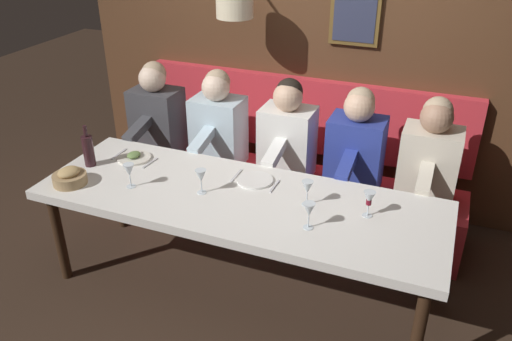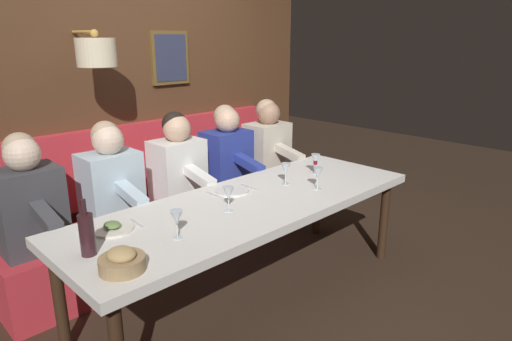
{
  "view_description": "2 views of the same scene",
  "coord_description": "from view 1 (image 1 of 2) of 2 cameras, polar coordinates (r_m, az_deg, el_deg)",
  "views": [
    {
      "loc": [
        -2.58,
        -1.15,
        2.44
      ],
      "look_at": [
        0.05,
        -0.1,
        0.92
      ],
      "focal_mm": 36.63,
      "sensor_mm": 36.0,
      "label": 1
    },
    {
      "loc": [
        -2.06,
        1.96,
        1.8
      ],
      "look_at": [
        0.05,
        -0.1,
        0.92
      ],
      "focal_mm": 31.28,
      "sensor_mm": 36.0,
      "label": 2
    }
  ],
  "objects": [
    {
      "name": "ground_plane",
      "position": [
        3.73,
        -1.76,
        -12.61
      ],
      "size": [
        12.0,
        12.0,
        0.0
      ],
      "primitive_type": "plane",
      "color": "#332319"
    },
    {
      "name": "dining_table",
      "position": [
        3.33,
        -1.93,
        -3.75
      ],
      "size": [
        0.9,
        2.6,
        0.74
      ],
      "color": "silver",
      "rests_on": "ground_plane"
    },
    {
      "name": "banquette_bench",
      "position": [
        4.28,
        2.93,
        -3.04
      ],
      "size": [
        0.52,
        2.8,
        0.45
      ],
      "primitive_type": "cube",
      "color": "red",
      "rests_on": "ground_plane"
    },
    {
      "name": "back_wall_panel",
      "position": [
        4.34,
        5.82,
        13.71
      ],
      "size": [
        0.59,
        4.0,
        2.9
      ],
      "color": "#51331E",
      "rests_on": "ground_plane"
    },
    {
      "name": "diner_nearest",
      "position": [
        3.83,
        18.47,
        1.52
      ],
      "size": [
        0.6,
        0.4,
        0.79
      ],
      "color": "beige",
      "rests_on": "banquette_bench"
    },
    {
      "name": "diner_near",
      "position": [
        3.87,
        10.85,
        2.86
      ],
      "size": [
        0.6,
        0.4,
        0.79
      ],
      "color": "#283893",
      "rests_on": "banquette_bench"
    },
    {
      "name": "diner_middle",
      "position": [
        3.99,
        3.43,
        4.1
      ],
      "size": [
        0.6,
        0.4,
        0.79
      ],
      "color": "white",
      "rests_on": "banquette_bench"
    },
    {
      "name": "diner_far",
      "position": [
        4.19,
        -4.2,
        5.31
      ],
      "size": [
        0.6,
        0.4,
        0.79
      ],
      "color": "silver",
      "rests_on": "banquette_bench"
    },
    {
      "name": "diner_farthest",
      "position": [
        4.46,
        -10.84,
        6.28
      ],
      "size": [
        0.6,
        0.4,
        0.79
      ],
      "color": "#3D3D42",
      "rests_on": "banquette_bench"
    },
    {
      "name": "place_setting_0",
      "position": [
        3.85,
        -13.17,
        1.44
      ],
      "size": [
        0.24,
        0.31,
        0.05
      ],
      "color": "silver",
      "rests_on": "dining_table"
    },
    {
      "name": "place_setting_1",
      "position": [
        3.46,
        -0.1,
        -1.07
      ],
      "size": [
        0.24,
        0.31,
        0.01
      ],
      "color": "white",
      "rests_on": "dining_table"
    },
    {
      "name": "wine_glass_0",
      "position": [
        3.3,
        -6.03,
        -0.67
      ],
      "size": [
        0.07,
        0.07,
        0.16
      ],
      "color": "silver",
      "rests_on": "dining_table"
    },
    {
      "name": "wine_glass_1",
      "position": [
        2.95,
        5.81,
        -4.36
      ],
      "size": [
        0.07,
        0.07,
        0.16
      ],
      "color": "silver",
      "rests_on": "dining_table"
    },
    {
      "name": "wine_glass_2",
      "position": [
        3.12,
        12.25,
        -3.06
      ],
      "size": [
        0.07,
        0.07,
        0.16
      ],
      "color": "silver",
      "rests_on": "dining_table"
    },
    {
      "name": "wine_glass_3",
      "position": [
        3.44,
        -13.69,
        -0.04
      ],
      "size": [
        0.07,
        0.07,
        0.16
      ],
      "color": "silver",
      "rests_on": "dining_table"
    },
    {
      "name": "wine_glass_4",
      "position": [
        3.17,
        5.63,
        -1.91
      ],
      "size": [
        0.07,
        0.07,
        0.16
      ],
      "color": "silver",
      "rests_on": "dining_table"
    },
    {
      "name": "wine_bottle",
      "position": [
        3.8,
        -17.83,
        2.12
      ],
      "size": [
        0.08,
        0.08,
        0.3
      ],
      "color": "#33191E",
      "rests_on": "dining_table"
    },
    {
      "name": "bread_bowl",
      "position": [
        3.63,
        -19.68,
        -0.69
      ],
      "size": [
        0.22,
        0.22,
        0.12
      ],
      "color": "#9E7F56",
      "rests_on": "dining_table"
    }
  ]
}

